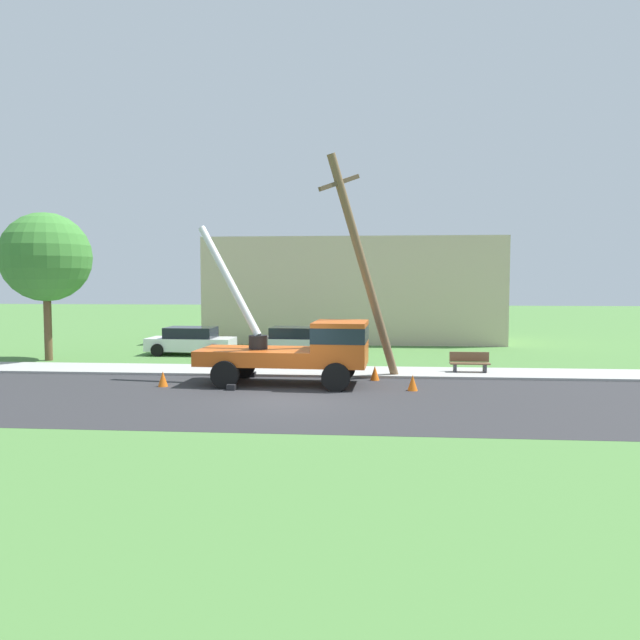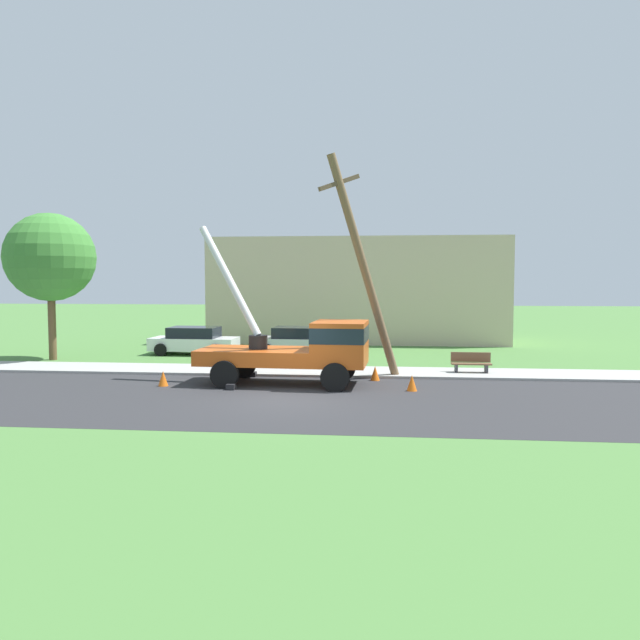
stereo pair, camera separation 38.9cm
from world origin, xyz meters
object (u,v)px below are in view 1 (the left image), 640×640
utility_truck (306,347)px  parked_sedan_white (191,341)px  traffic_cone_ahead (413,383)px  leaning_utility_pole (363,266)px  park_bench (470,363)px  roadside_tree_near (46,257)px  parked_sedan_silver (295,341)px  traffic_cone_behind (163,379)px  traffic_cone_curbside (375,373)px

utility_truck → parked_sedan_white: (-6.85, 8.41, -0.70)m
traffic_cone_ahead → leaning_utility_pole: bearing=129.2°
park_bench → roadside_tree_near: (-19.41, 2.62, 4.45)m
parked_sedan_silver → traffic_cone_behind: bearing=-110.4°
parked_sedan_white → parked_sedan_silver: (5.35, 0.45, 0.00)m
traffic_cone_curbside → roadside_tree_near: 16.82m
parked_sedan_white → roadside_tree_near: 7.93m
leaning_utility_pole → roadside_tree_near: size_ratio=1.22×
utility_truck → park_bench: (6.43, 3.02, -0.95)m
traffic_cone_ahead → roadside_tree_near: bearing=158.7°
roadside_tree_near → park_bench: bearing=-7.7°
traffic_cone_behind → park_bench: bearing=18.6°
utility_truck → roadside_tree_near: 14.59m
parked_sedan_white → park_bench: 14.33m
parked_sedan_white → parked_sedan_silver: 5.37m
roadside_tree_near → parked_sedan_white: bearing=24.3°
parked_sedan_silver → park_bench: 9.84m
parked_sedan_white → park_bench: size_ratio=2.78×
traffic_cone_curbside → parked_sedan_white: bearing=142.4°
parked_sedan_white → park_bench: bearing=-22.1°
traffic_cone_behind → traffic_cone_curbside: 7.92m
leaning_utility_pole → parked_sedan_white: leaning_utility_pole is taller
traffic_cone_curbside → leaning_utility_pole: bearing=170.5°
traffic_cone_behind → utility_truck: bearing=9.7°
leaning_utility_pole → roadside_tree_near: 15.72m
traffic_cone_behind → parked_sedan_silver: 10.38m
leaning_utility_pole → traffic_cone_curbside: 4.13m
leaning_utility_pole → parked_sedan_silver: bearing=115.2°
traffic_cone_ahead → traffic_cone_behind: same height
traffic_cone_ahead → traffic_cone_behind: bearing=179.6°
utility_truck → traffic_cone_ahead: bearing=-13.6°
leaning_utility_pole → roadside_tree_near: leaning_utility_pole is taller
traffic_cone_behind → park_bench: (11.53, 3.89, 0.18)m
leaning_utility_pole → traffic_cone_behind: 8.55m
utility_truck → roadside_tree_near: size_ratio=0.96×
traffic_cone_behind → roadside_tree_near: 11.22m
traffic_cone_behind → traffic_cone_curbside: same height
parked_sedan_white → parked_sedan_silver: bearing=4.8°
utility_truck → traffic_cone_curbside: utility_truck is taller
traffic_cone_curbside → park_bench: 4.30m
parked_sedan_silver → park_bench: bearing=-36.4°
leaning_utility_pole → traffic_cone_curbside: size_ratio=15.30×
parked_sedan_white → park_bench: (13.28, -5.39, -0.25)m
leaning_utility_pole → traffic_cone_ahead: bearing=-50.8°
traffic_cone_behind → leaning_utility_pole: bearing=16.3°
leaning_utility_pole → traffic_cone_behind: bearing=-163.7°
traffic_cone_curbside → parked_sedan_white: 11.88m
traffic_cone_ahead → park_bench: park_bench is taller
parked_sedan_silver → leaning_utility_pole: bearing=-64.8°
parked_sedan_silver → traffic_cone_curbside: bearing=-62.2°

